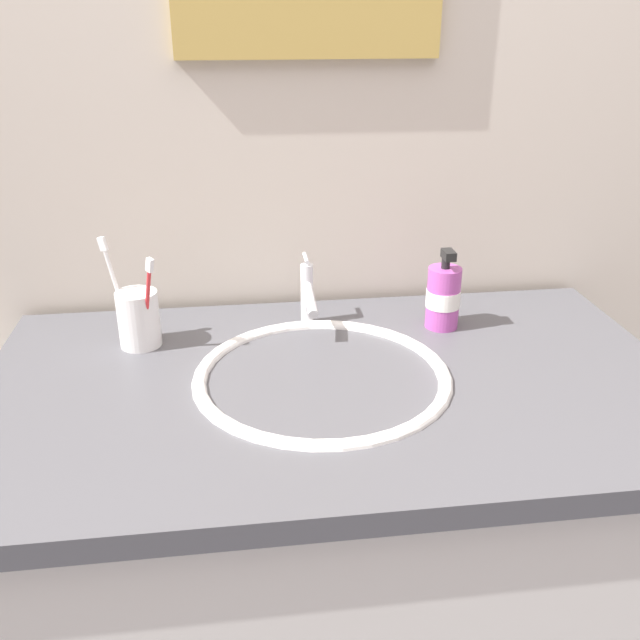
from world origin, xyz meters
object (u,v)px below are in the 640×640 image
at_px(toothbrush_cup, 139,319).
at_px(soap_dispenser, 443,297).
at_px(toothbrush_red, 148,297).
at_px(faucet, 308,294).
at_px(toothbrush_white, 115,283).

xyz_separation_m(toothbrush_cup, soap_dispenser, (0.56, 0.01, 0.01)).
height_order(toothbrush_cup, toothbrush_red, toothbrush_red).
xyz_separation_m(toothbrush_cup, toothbrush_red, (0.02, -0.03, 0.05)).
bearing_deg(soap_dispenser, toothbrush_cup, -179.23).
bearing_deg(toothbrush_cup, faucet, 7.88).
bearing_deg(toothbrush_cup, soap_dispenser, 0.77).
relative_size(toothbrush_cup, toothbrush_red, 0.59).
distance_m(toothbrush_cup, toothbrush_red, 0.07).
relative_size(faucet, toothbrush_white, 0.75).
xyz_separation_m(toothbrush_red, toothbrush_white, (-0.06, 0.05, 0.01)).
height_order(faucet, toothbrush_white, toothbrush_white).
distance_m(faucet, toothbrush_white, 0.35).
bearing_deg(toothbrush_red, toothbrush_cup, 127.22).
bearing_deg(toothbrush_white, soap_dispenser, -1.13).
height_order(toothbrush_cup, toothbrush_white, toothbrush_white).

